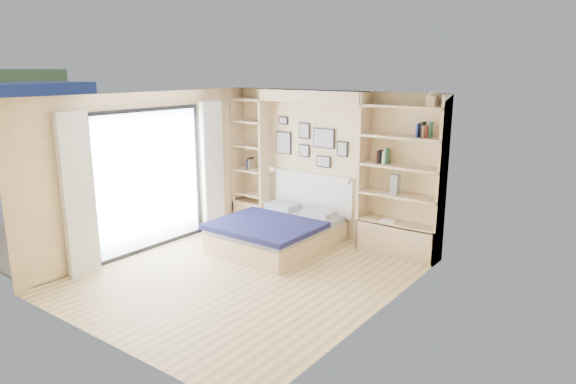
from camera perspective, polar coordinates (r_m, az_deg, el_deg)
The scene contains 9 objects.
ground at distance 7.35m, azimuth -4.73°, elevation -9.27°, with size 4.50×4.50×0.00m, color #E1C582.
room_shell at distance 8.39m, azimuth -0.03°, elevation 1.39°, with size 4.50×4.50×4.50m.
bed at distance 8.36m, azimuth -1.12°, elevation -4.43°, with size 1.61×2.01×1.07m.
photo_gallery at distance 8.90m, azimuth 2.33°, elevation 5.53°, with size 1.48×0.02×0.82m.
reading_lamps at distance 8.72m, azimuth 2.30°, elevation 2.01°, with size 1.92×0.12×0.15m.
shelf_decor at distance 7.99m, azimuth 10.97°, elevation 4.99°, with size 3.56×0.23×2.03m.
deck at distance 9.97m, azimuth -20.56°, elevation -3.92°, with size 3.20×4.00×0.05m, color #726654.
deck_chair at distance 10.28m, azimuth -19.29°, elevation -0.84°, with size 0.83×1.01×0.89m.
shipping_container at distance 17.02m, azimuth -29.29°, elevation 6.34°, with size 2.33×5.81×2.42m, color navy.
Camera 1 is at (4.50, -5.07, 2.85)m, focal length 32.00 mm.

